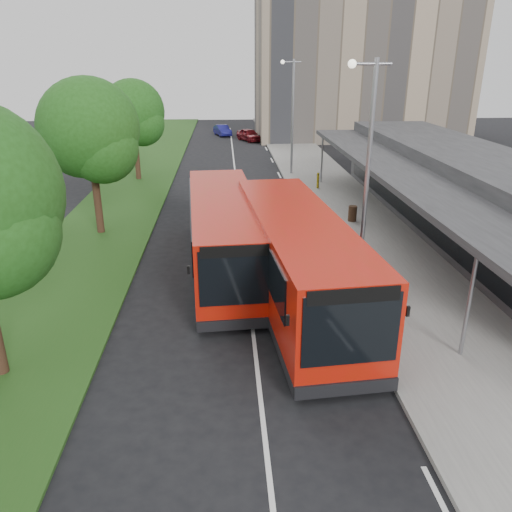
{
  "coord_description": "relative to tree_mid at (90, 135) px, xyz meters",
  "views": [
    {
      "loc": [
        -0.77,
        -14.98,
        8.06
      ],
      "look_at": [
        0.27,
        1.66,
        1.5
      ],
      "focal_mm": 35.0,
      "sensor_mm": 36.0,
      "label": 1
    }
  ],
  "objects": [
    {
      "name": "ground",
      "position": [
        7.01,
        -9.05,
        -4.81
      ],
      "size": [
        120.0,
        120.0,
        0.0
      ],
      "primitive_type": "plane",
      "color": "black",
      "rests_on": "ground"
    },
    {
      "name": "pavement",
      "position": [
        13.01,
        10.95,
        -4.74
      ],
      "size": [
        5.0,
        80.0,
        0.15
      ],
      "primitive_type": "cube",
      "color": "gray",
      "rests_on": "ground"
    },
    {
      "name": "grass_verge",
      "position": [
        0.01,
        10.95,
        -4.76
      ],
      "size": [
        5.0,
        80.0,
        0.1
      ],
      "primitive_type": "cube",
      "color": "#224C18",
      "rests_on": "ground"
    },
    {
      "name": "lane_centre_line",
      "position": [
        7.01,
        5.95,
        -4.81
      ],
      "size": [
        0.12,
        70.0,
        0.01
      ],
      "primitive_type": "cube",
      "color": "silver",
      "rests_on": "ground"
    },
    {
      "name": "kerb_dashes",
      "position": [
        10.31,
        9.95,
        -4.81
      ],
      "size": [
        0.12,
        56.0,
        0.01
      ],
      "color": "silver",
      "rests_on": "ground"
    },
    {
      "name": "office_block",
      "position": [
        21.01,
        32.95,
        4.19
      ],
      "size": [
        22.0,
        12.0,
        18.0
      ],
      "primitive_type": "cube",
      "color": "tan",
      "rests_on": "ground"
    },
    {
      "name": "station_building",
      "position": [
        17.87,
        -1.05,
        -2.77
      ],
      "size": [
        7.7,
        26.0,
        4.0
      ],
      "color": "#29292B",
      "rests_on": "ground"
    },
    {
      "name": "tree_mid",
      "position": [
        0.0,
        0.0,
        0.0
      ],
      "size": [
        4.64,
        4.64,
        7.46
      ],
      "color": "#352015",
      "rests_on": "ground"
    },
    {
      "name": "tree_far",
      "position": [
        0.0,
        12.0,
        -0.33
      ],
      "size": [
        4.36,
        4.36,
        6.96
      ],
      "color": "#352015",
      "rests_on": "ground"
    },
    {
      "name": "lamp_post_near",
      "position": [
        11.13,
        -7.05,
        -0.1
      ],
      "size": [
        1.44,
        0.28,
        8.0
      ],
      "color": "gray",
      "rests_on": "pavement"
    },
    {
      "name": "lamp_post_far",
      "position": [
        11.13,
        12.95,
        -0.1
      ],
      "size": [
        1.44,
        0.28,
        8.0
      ],
      "color": "gray",
      "rests_on": "pavement"
    },
    {
      "name": "bus_main",
      "position": [
        8.65,
        -8.22,
        -3.17
      ],
      "size": [
        3.85,
        11.53,
        3.21
      ],
      "rotation": [
        0.0,
        0.0,
        0.09
      ],
      "color": "#BA1309",
      "rests_on": "ground"
    },
    {
      "name": "bus_second",
      "position": [
        6.16,
        -5.05,
        -3.25
      ],
      "size": [
        3.44,
        10.91,
        3.05
      ],
      "rotation": [
        0.0,
        0.0,
        0.07
      ],
      "color": "#BA1309",
      "rests_on": "ground"
    },
    {
      "name": "litter_bin",
      "position": [
        12.88,
        0.79,
        -4.26
      ],
      "size": [
        0.57,
        0.57,
        0.81
      ],
      "primitive_type": "cylinder",
      "rotation": [
        0.0,
        0.0,
        -0.33
      ],
      "color": "#3A2617",
      "rests_on": "pavement"
    },
    {
      "name": "bollard",
      "position": [
        12.35,
        8.06,
        -4.15
      ],
      "size": [
        0.17,
        0.17,
        1.02
      ],
      "primitive_type": "cylinder",
      "rotation": [
        0.0,
        0.0,
        -0.03
      ],
      "color": "yellow",
      "rests_on": "pavement"
    },
    {
      "name": "car_near",
      "position": [
        8.91,
        30.1,
        -4.17
      ],
      "size": [
        2.97,
        4.09,
        1.29
      ],
      "primitive_type": "imported",
      "rotation": [
        0.0,
        0.0,
        0.43
      ],
      "color": "#5F0D13",
      "rests_on": "ground"
    },
    {
      "name": "car_far",
      "position": [
        6.05,
        34.36,
        -4.22
      ],
      "size": [
        2.22,
        3.82,
        1.19
      ],
      "primitive_type": "imported",
      "rotation": [
        0.0,
        0.0,
        0.28
      ],
      "color": "navy",
      "rests_on": "ground"
    }
  ]
}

